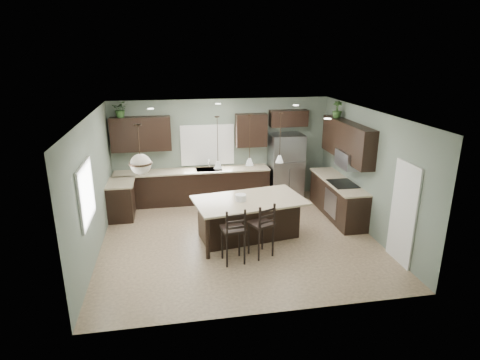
% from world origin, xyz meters
% --- Properties ---
extents(ground, '(6.00, 6.00, 0.00)m').
position_xyz_m(ground, '(0.00, 0.00, 0.00)').
color(ground, '#9E8466').
rests_on(ground, ground).
extents(pantry_door, '(0.04, 0.82, 2.04)m').
position_xyz_m(pantry_door, '(2.98, -1.55, 1.02)').
color(pantry_door, white).
rests_on(pantry_door, ground).
extents(window_back, '(1.35, 0.02, 1.00)m').
position_xyz_m(window_back, '(-0.40, 2.73, 1.55)').
color(window_back, white).
rests_on(window_back, room_shell).
extents(window_left, '(0.02, 1.10, 1.00)m').
position_xyz_m(window_left, '(-2.98, -0.80, 1.55)').
color(window_left, white).
rests_on(window_left, room_shell).
extents(left_return_cabs, '(0.60, 0.90, 0.90)m').
position_xyz_m(left_return_cabs, '(-2.70, 1.70, 0.45)').
color(left_return_cabs, black).
rests_on(left_return_cabs, ground).
extents(left_return_countertop, '(0.66, 0.96, 0.04)m').
position_xyz_m(left_return_countertop, '(-2.68, 1.70, 0.92)').
color(left_return_countertop, '#B9AB8C').
rests_on(left_return_countertop, left_return_cabs).
extents(back_lower_cabs, '(4.20, 0.60, 0.90)m').
position_xyz_m(back_lower_cabs, '(-0.85, 2.45, 0.45)').
color(back_lower_cabs, black).
rests_on(back_lower_cabs, ground).
extents(back_countertop, '(4.20, 0.66, 0.04)m').
position_xyz_m(back_countertop, '(-0.85, 2.43, 0.92)').
color(back_countertop, '#B9AB8C').
rests_on(back_countertop, back_lower_cabs).
extents(sink_inset, '(0.70, 0.45, 0.01)m').
position_xyz_m(sink_inset, '(-0.40, 2.43, 0.94)').
color(sink_inset, gray).
rests_on(sink_inset, back_countertop).
extents(faucet, '(0.02, 0.02, 0.28)m').
position_xyz_m(faucet, '(-0.40, 2.40, 1.08)').
color(faucet, silver).
rests_on(faucet, back_countertop).
extents(back_upper_left, '(1.55, 0.34, 0.90)m').
position_xyz_m(back_upper_left, '(-2.15, 2.58, 1.95)').
color(back_upper_left, black).
rests_on(back_upper_left, room_shell).
extents(back_upper_right, '(0.85, 0.34, 0.90)m').
position_xyz_m(back_upper_right, '(0.80, 2.58, 1.95)').
color(back_upper_right, black).
rests_on(back_upper_right, room_shell).
extents(fridge_header, '(1.05, 0.34, 0.45)m').
position_xyz_m(fridge_header, '(1.85, 2.58, 2.25)').
color(fridge_header, black).
rests_on(fridge_header, room_shell).
extents(right_lower_cabs, '(0.60, 2.35, 0.90)m').
position_xyz_m(right_lower_cabs, '(2.70, 0.87, 0.45)').
color(right_lower_cabs, black).
rests_on(right_lower_cabs, ground).
extents(right_countertop, '(0.66, 2.35, 0.04)m').
position_xyz_m(right_countertop, '(2.68, 0.87, 0.92)').
color(right_countertop, '#B9AB8C').
rests_on(right_countertop, right_lower_cabs).
extents(cooktop, '(0.58, 0.75, 0.02)m').
position_xyz_m(cooktop, '(2.68, 0.60, 0.94)').
color(cooktop, black).
rests_on(cooktop, right_countertop).
extents(wall_oven_front, '(0.01, 0.72, 0.60)m').
position_xyz_m(wall_oven_front, '(2.40, 0.60, 0.45)').
color(wall_oven_front, gray).
rests_on(wall_oven_front, right_lower_cabs).
extents(right_upper_cabs, '(0.34, 2.35, 0.90)m').
position_xyz_m(right_upper_cabs, '(2.83, 0.87, 1.95)').
color(right_upper_cabs, black).
rests_on(right_upper_cabs, room_shell).
extents(microwave, '(0.40, 0.75, 0.40)m').
position_xyz_m(microwave, '(2.78, 0.60, 1.55)').
color(microwave, gray).
rests_on(microwave, right_upper_cabs).
extents(refrigerator, '(0.90, 0.74, 1.85)m').
position_xyz_m(refrigerator, '(1.75, 2.35, 0.93)').
color(refrigerator, '#97979F').
rests_on(refrigerator, ground).
extents(kitchen_island, '(2.57, 1.72, 0.92)m').
position_xyz_m(kitchen_island, '(0.23, -0.01, 0.46)').
color(kitchen_island, black).
rests_on(kitchen_island, ground).
extents(serving_dish, '(0.24, 0.24, 0.14)m').
position_xyz_m(serving_dish, '(0.04, -0.04, 0.99)').
color(serving_dish, silver).
rests_on(serving_dish, kitchen_island).
extents(bar_stool_left, '(0.49, 0.49, 1.18)m').
position_xyz_m(bar_stool_left, '(-0.29, -1.01, 0.59)').
color(bar_stool_left, black).
rests_on(bar_stool_left, ground).
extents(bar_stool_center, '(0.57, 0.57, 1.17)m').
position_xyz_m(bar_stool_center, '(0.31, -0.85, 0.59)').
color(bar_stool_center, black).
rests_on(bar_stool_center, ground).
extents(pendant_left, '(0.17, 0.17, 1.10)m').
position_xyz_m(pendant_left, '(-0.46, -0.13, 2.25)').
color(pendant_left, white).
rests_on(pendant_left, room_shell).
extents(pendant_center, '(0.17, 0.17, 1.10)m').
position_xyz_m(pendant_center, '(0.23, -0.01, 2.25)').
color(pendant_center, silver).
rests_on(pendant_center, room_shell).
extents(pendant_right, '(0.17, 0.17, 1.10)m').
position_xyz_m(pendant_right, '(0.92, 0.10, 2.25)').
color(pendant_right, white).
rests_on(pendant_right, room_shell).
extents(chandelier, '(0.43, 0.43, 0.94)m').
position_xyz_m(chandelier, '(-1.96, -0.78, 2.33)').
color(chandelier, beige).
rests_on(chandelier, room_shell).
extents(plant_back_left, '(0.44, 0.40, 0.43)m').
position_xyz_m(plant_back_left, '(-2.61, 2.55, 2.61)').
color(plant_back_left, '#27481F').
rests_on(plant_back_left, back_upper_left).
extents(plant_right_wall, '(0.32, 0.32, 0.43)m').
position_xyz_m(plant_right_wall, '(2.80, 1.53, 2.61)').
color(plant_right_wall, '#305123').
rests_on(plant_right_wall, right_upper_cabs).
extents(room_shell, '(6.00, 6.00, 6.00)m').
position_xyz_m(room_shell, '(0.00, 0.00, 1.70)').
color(room_shell, slate).
rests_on(room_shell, ground).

